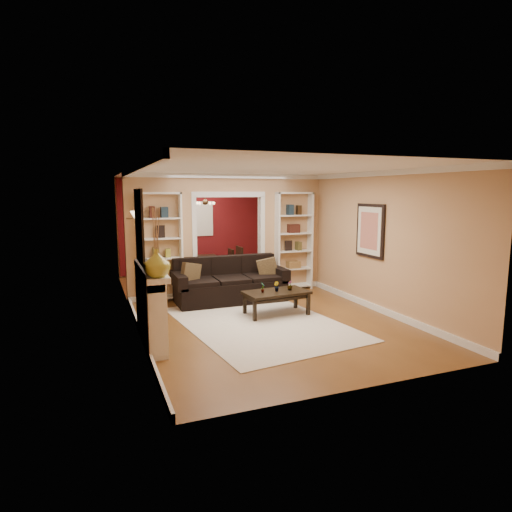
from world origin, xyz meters
name	(u,v)px	position (x,y,z in m)	size (l,w,h in m)	color
floor	(247,306)	(0.00, 0.00, 0.00)	(8.00, 8.00, 0.00)	brown
ceiling	(246,171)	(0.00, 0.00, 2.70)	(8.00, 8.00, 0.00)	white
wall_back	(199,226)	(0.00, 4.00, 1.35)	(8.00, 8.00, 0.00)	tan
wall_front	(367,277)	(0.00, -4.00, 1.35)	(8.00, 8.00, 0.00)	tan
wall_left	(130,245)	(-2.25, 0.00, 1.35)	(8.00, 8.00, 0.00)	tan
wall_right	(343,236)	(2.25, 0.00, 1.35)	(8.00, 8.00, 0.00)	tan
partition_wall	(228,235)	(0.00, 1.20, 1.35)	(4.50, 0.15, 2.70)	tan
red_back_panel	(199,227)	(0.00, 3.97, 1.32)	(4.44, 0.04, 2.64)	maroon
dining_window	(199,219)	(0.00, 3.93, 1.55)	(0.78, 0.03, 0.98)	#8CA5CC
area_rug	(260,323)	(-0.19, -1.21, 0.01)	(2.50, 3.50, 0.01)	beige
sofa	(230,280)	(-0.21, 0.45, 0.46)	(2.37, 1.03, 0.93)	black
pillow_left	(191,274)	(-1.05, 0.43, 0.66)	(0.41, 0.12, 0.41)	brown
pillow_right	(267,269)	(0.63, 0.43, 0.66)	(0.41, 0.12, 0.41)	brown
coffee_table	(276,303)	(0.30, -0.81, 0.23)	(1.20, 0.65, 0.45)	black
plant_left	(263,287)	(0.02, -0.81, 0.55)	(0.11, 0.07, 0.20)	#336626
plant_center	(276,287)	(0.30, -0.81, 0.55)	(0.10, 0.08, 0.18)	#336626
plant_right	(290,285)	(0.58, -0.81, 0.55)	(0.10, 0.10, 0.18)	#336626
bookshelf_left	(161,247)	(-1.55, 1.03, 1.15)	(0.90, 0.30, 2.30)	white
bookshelf_right	(293,241)	(1.55, 1.03, 1.15)	(0.90, 0.30, 2.30)	white
fireplace	(152,306)	(-2.09, -1.50, 0.58)	(0.32, 1.70, 1.16)	white
vase	(157,263)	(-2.09, -2.20, 1.35)	(0.37, 0.37, 0.38)	olive
mirror	(139,226)	(-2.23, -1.50, 1.80)	(0.03, 0.95, 1.10)	silver
wall_sconce	(132,217)	(-2.15, 0.55, 1.83)	(0.18, 0.18, 0.22)	#FFE0A5
framed_art	(370,231)	(2.21, -1.00, 1.55)	(0.04, 0.85, 1.05)	black
dining_table	(206,270)	(-0.16, 2.64, 0.30)	(0.94, 1.68, 0.59)	black
dining_chair_nw	(188,269)	(-0.71, 2.34, 0.42)	(0.41, 0.41, 0.84)	black
dining_chair_ne	(230,264)	(0.39, 2.34, 0.47)	(0.47, 0.47, 0.94)	black
dining_chair_sw	(183,266)	(-0.71, 2.94, 0.40)	(0.39, 0.39, 0.79)	black
dining_chair_se	(223,263)	(0.39, 2.94, 0.40)	(0.40, 0.40, 0.80)	black
chandelier	(211,203)	(0.00, 2.70, 2.02)	(0.50, 0.50, 0.30)	#3F2F1C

